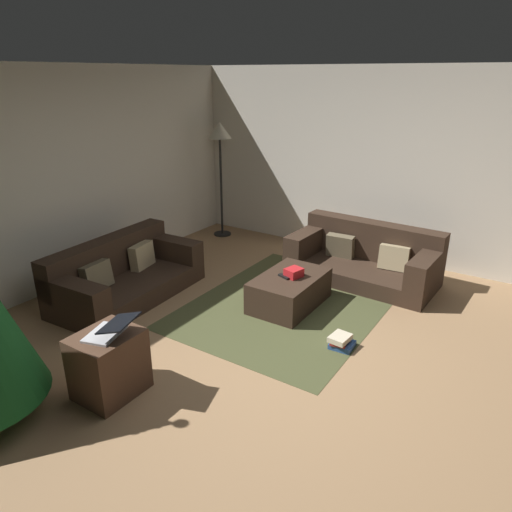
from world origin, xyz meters
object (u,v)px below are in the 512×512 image
corner_lamp (220,140)px  couch_left (123,275)px  laptop (110,330)px  book_stack (341,342)px  couch_right (365,258)px  side_table (109,364)px  ottoman (289,291)px  tv_remote (284,277)px  gift_box (294,273)px

corner_lamp → couch_left: bearing=-171.1°
laptop → book_stack: laptop is taller
laptop → couch_left: bearing=46.0°
couch_right → side_table: (-3.40, 0.89, 0.01)m
ottoman → tv_remote: size_ratio=5.97×
laptop → couch_right: bearing=-14.0°
side_table → book_stack: (1.68, -1.32, -0.21)m
couch_right → side_table: couch_right is taller
ottoman → corner_lamp: bearing=53.4°
couch_right → laptop: laptop is taller
couch_left → corner_lamp: bearing=-174.2°
side_table → ottoman: bearing=-11.8°
side_table → laptop: laptop is taller
gift_box → side_table: (-2.20, 0.51, -0.14)m
tv_remote → side_table: (-2.12, 0.43, -0.10)m
side_table → book_stack: size_ratio=2.22×
couch_right → book_stack: size_ratio=7.52×
tv_remote → side_table: bearing=-171.0°
ottoman → side_table: side_table is taller
ottoman → corner_lamp: (1.60, 2.16, 1.35)m
tv_remote → book_stack: (-0.44, -0.90, -0.31)m
side_table → laptop: size_ratio=1.23×
ottoman → gift_box: size_ratio=5.25×
tv_remote → side_table: side_table is taller
gift_box → tv_remote: (-0.08, 0.08, -0.04)m
book_stack → corner_lamp: corner_lamp is taller
ottoman → laptop: laptop is taller
couch_left → corner_lamp: size_ratio=1.03×
laptop → tv_remote: bearing=-10.1°
side_table → book_stack: side_table is taller
laptop → book_stack: bearing=-37.4°
book_stack → laptop: bearing=142.6°
gift_box → laptop: bearing=168.2°
book_stack → corner_lamp: 3.97m
ottoman → book_stack: (-0.51, -0.86, -0.12)m
couch_left → tv_remote: bearing=111.1°
gift_box → couch_left: bearing=115.3°
corner_lamp → couch_right: bearing=-98.7°
gift_box → tv_remote: gift_box is taller
couch_left → laptop: size_ratio=4.15×
couch_left → book_stack: size_ratio=7.48×
ottoman → tv_remote: bearing=155.4°
couch_left → corner_lamp: corner_lamp is taller
couch_left → tv_remote: 1.91m
side_table → couch_right: bearing=-14.7°
couch_left → book_stack: (0.34, -2.64, -0.20)m
gift_box → laptop: (-2.18, 0.45, 0.19)m
ottoman → tv_remote: 0.21m
couch_left → side_table: size_ratio=3.36×
book_stack → corner_lamp: (2.12, 3.02, 1.47)m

